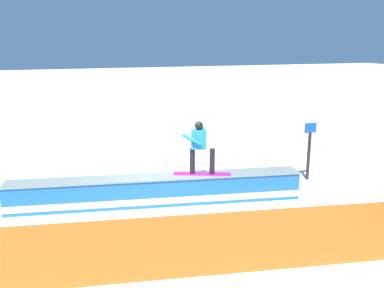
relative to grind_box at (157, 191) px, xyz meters
The scene contains 5 objects.
ground_plane 0.35m from the grind_box, ahead, with size 120.00×120.00×0.00m, color white.
grind_box is the anchor object (origin of this frame).
snowboarder 1.68m from the grind_box, behind, with size 1.55×0.85×1.45m.
safety_fence 3.76m from the grind_box, 90.00° to the left, with size 9.78×0.06×1.24m, color orange.
trail_marker 5.09m from the grind_box, behind, with size 0.40×0.10×1.82m.
Camera 1 is at (2.60, 10.28, 4.27)m, focal length 39.02 mm.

